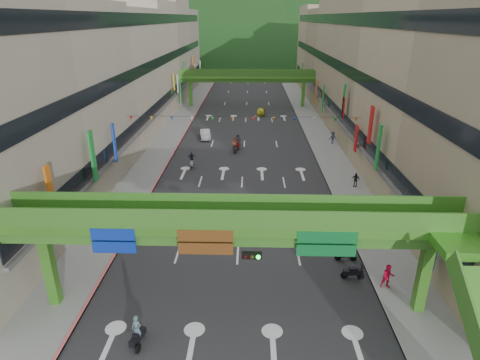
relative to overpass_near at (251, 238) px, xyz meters
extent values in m
cube|color=#28282B|center=(-0.93, 44.62, -5.20)|extent=(18.00, 140.00, 0.02)
cube|color=gray|center=(-11.93, 44.62, -5.13)|extent=(4.00, 140.00, 0.15)
cube|color=gray|center=(10.07, 44.62, -5.13)|extent=(4.00, 140.00, 0.15)
cube|color=#CC5959|center=(-10.03, 44.62, -5.12)|extent=(0.20, 140.00, 0.18)
cube|color=gray|center=(8.17, 44.62, -5.12)|extent=(0.20, 140.00, 0.18)
cube|color=#9E937F|center=(-19.93, 44.62, 4.29)|extent=(12.00, 95.00, 19.00)
cube|color=black|center=(-13.88, 44.62, -1.01)|extent=(0.08, 90.25, 1.40)
cube|color=black|center=(-13.88, 44.62, 4.99)|extent=(0.08, 90.25, 1.40)
cube|color=black|center=(-13.88, 44.62, 10.99)|extent=(0.08, 90.25, 1.40)
cube|color=gray|center=(18.07, 44.62, 4.29)|extent=(12.00, 95.00, 19.00)
cube|color=black|center=(12.02, 44.62, -1.01)|extent=(0.08, 90.25, 1.40)
cube|color=black|center=(12.02, 44.62, 4.99)|extent=(0.08, 90.25, 1.40)
cube|color=black|center=(12.02, 44.62, 10.99)|extent=(0.08, 90.25, 1.40)
cube|color=#4C9E2D|center=(-0.93, 0.62, 0.54)|extent=(28.00, 2.20, 0.50)
cube|color=#387223|center=(-0.93, 0.62, -0.06)|extent=(28.00, 1.76, 0.70)
cube|color=#4C9E2D|center=(-11.93, 0.62, -2.81)|extent=(0.60, 0.60, 4.80)
cube|color=#4C9E2D|center=(10.07, 0.62, -2.81)|extent=(0.60, 0.60, 4.80)
cube|color=#387223|center=(-0.93, -0.42, 1.34)|extent=(28.00, 0.12, 1.10)
cube|color=#387223|center=(-0.93, 1.66, 1.34)|extent=(28.00, 0.12, 1.10)
cube|color=navy|center=(-7.43, -0.46, -0.06)|extent=(2.40, 0.12, 1.50)
cube|color=#593314|center=(-2.43, -0.46, -0.06)|extent=(3.00, 0.12, 1.50)
cube|color=#0C5926|center=(4.07, -0.46, -0.06)|extent=(3.20, 0.12, 1.50)
cube|color=black|center=(0.07, -0.61, -0.71)|extent=(1.10, 0.28, 0.35)
cube|color=#4C9E2D|center=(-0.93, 59.62, 0.54)|extent=(28.00, 2.20, 0.50)
cube|color=#387223|center=(-0.93, 59.62, -0.06)|extent=(28.00, 1.76, 0.70)
cube|color=#4C9E2D|center=(-11.93, 59.62, -2.81)|extent=(0.60, 0.60, 4.80)
cube|color=#4C9E2D|center=(10.07, 59.62, -2.81)|extent=(0.60, 0.60, 4.80)
cube|color=#387223|center=(-0.93, 58.58, 1.34)|extent=(28.00, 0.12, 1.10)
cube|color=#387223|center=(-0.93, 60.66, 1.34)|extent=(28.00, 0.12, 1.10)
ellipsoid|color=#1C4419|center=(-15.93, 154.62, -5.21)|extent=(168.00, 140.00, 112.00)
ellipsoid|color=#1C4419|center=(24.07, 174.62, -5.21)|extent=(208.00, 176.00, 128.00)
cylinder|color=black|center=(-0.93, 24.62, 0.99)|extent=(26.00, 0.03, 0.03)
cone|color=red|center=(-13.43, 24.62, 0.74)|extent=(0.36, 0.36, 0.40)
cone|color=gold|center=(-11.16, 24.62, 0.74)|extent=(0.36, 0.36, 0.40)
cone|color=#193FB2|center=(-8.89, 24.62, 0.74)|extent=(0.36, 0.36, 0.40)
cone|color=silver|center=(-6.61, 24.62, 0.74)|extent=(0.36, 0.36, 0.40)
cone|color=#198C33|center=(-4.34, 24.62, 0.74)|extent=(0.36, 0.36, 0.40)
cone|color=orange|center=(-2.07, 24.62, 0.74)|extent=(0.36, 0.36, 0.40)
cone|color=red|center=(0.20, 24.62, 0.74)|extent=(0.36, 0.36, 0.40)
cone|color=gold|center=(2.48, 24.62, 0.74)|extent=(0.36, 0.36, 0.40)
cone|color=#193FB2|center=(4.75, 24.62, 0.74)|extent=(0.36, 0.36, 0.40)
cone|color=silver|center=(7.02, 24.62, 0.74)|extent=(0.36, 0.36, 0.40)
cone|color=#198C33|center=(9.29, 24.62, 0.74)|extent=(0.36, 0.36, 0.40)
cone|color=orange|center=(11.57, 24.62, 0.74)|extent=(0.36, 0.36, 0.40)
cube|color=black|center=(-6.01, -2.58, -4.66)|extent=(0.66, 1.35, 0.35)
cube|color=black|center=(-6.01, -2.58, -4.41)|extent=(0.43, 0.61, 0.18)
cube|color=black|center=(-6.14, -2.04, -4.16)|extent=(0.55, 0.20, 0.06)
cylinder|color=black|center=(-6.14, -2.04, -4.96)|extent=(0.22, 0.51, 0.50)
cylinder|color=black|center=(-5.87, -3.11, -4.96)|extent=(0.22, 0.51, 0.50)
imported|color=#445963|center=(-6.01, -2.58, -4.09)|extent=(0.64, 0.50, 1.54)
cube|color=black|center=(-2.09, 30.79, -4.66)|extent=(0.44, 1.32, 0.35)
cube|color=black|center=(-2.09, 30.79, -4.41)|extent=(0.34, 0.57, 0.18)
cube|color=black|center=(-2.05, 31.34, -4.16)|extent=(0.55, 0.10, 0.06)
cylinder|color=black|center=(-2.05, 31.34, -4.96)|extent=(0.14, 0.51, 0.50)
cylinder|color=black|center=(-2.13, 30.24, -4.96)|extent=(0.14, 0.51, 0.50)
imported|color=maroon|center=(-2.09, 30.79, -4.00)|extent=(0.88, 0.71, 1.72)
cube|color=#9999A1|center=(-6.92, 24.91, -4.66)|extent=(0.48, 1.33, 0.35)
cube|color=#9999A1|center=(-6.92, 24.91, -4.41)|extent=(0.35, 0.58, 0.18)
cube|color=#9999A1|center=(-6.87, 25.46, -4.16)|extent=(0.55, 0.12, 0.06)
cylinder|color=black|center=(-6.87, 25.46, -4.96)|extent=(0.15, 0.51, 0.50)
cylinder|color=black|center=(-6.98, 24.36, -4.96)|extent=(0.15, 0.51, 0.50)
imported|color=#1F232F|center=(-6.92, 24.91, -4.05)|extent=(0.97, 0.48, 1.60)
cube|color=maroon|center=(-1.75, 32.30, -4.66)|extent=(0.37, 1.31, 0.35)
cube|color=maroon|center=(-1.75, 32.30, -4.41)|extent=(0.31, 0.55, 0.18)
cube|color=maroon|center=(-1.75, 32.85, -4.16)|extent=(0.55, 0.07, 0.06)
cylinder|color=black|center=(-1.75, 32.85, -4.96)|extent=(0.11, 0.50, 0.50)
cylinder|color=black|center=(-1.74, 31.75, -4.96)|extent=(0.11, 0.50, 0.50)
imported|color=#36363D|center=(-1.75, 32.30, -4.00)|extent=(0.85, 0.56, 1.72)
cube|color=black|center=(6.92, 3.67, -4.66)|extent=(1.33, 0.49, 0.35)
cube|color=black|center=(6.92, 3.67, -4.41)|extent=(0.58, 0.36, 0.18)
cube|color=black|center=(7.47, 3.61, -4.16)|extent=(0.12, 0.55, 0.06)
cylinder|color=black|center=(7.47, 3.61, -4.96)|extent=(0.51, 0.15, 0.50)
cylinder|color=black|center=(6.37, 3.73, -4.96)|extent=(0.51, 0.15, 0.50)
cube|color=black|center=(6.92, 5.87, -4.66)|extent=(1.33, 0.49, 0.35)
cube|color=black|center=(6.92, 5.87, -4.41)|extent=(0.58, 0.36, 0.18)
cube|color=black|center=(7.47, 5.81, -4.16)|extent=(0.12, 0.55, 0.06)
cylinder|color=black|center=(7.47, 5.81, -4.96)|extent=(0.51, 0.15, 0.50)
cylinder|color=black|center=(6.37, 5.93, -4.96)|extent=(0.51, 0.15, 0.50)
cube|color=black|center=(6.92, 8.07, -4.66)|extent=(1.33, 0.49, 0.35)
cube|color=black|center=(6.92, 8.07, -4.41)|extent=(0.58, 0.36, 0.18)
cube|color=black|center=(7.47, 8.01, -4.16)|extent=(0.12, 0.55, 0.06)
cylinder|color=black|center=(7.47, 8.01, -4.96)|extent=(0.51, 0.15, 0.50)
cylinder|color=black|center=(6.37, 8.13, -4.96)|extent=(0.51, 0.15, 0.50)
cube|color=black|center=(6.92, 10.27, -4.66)|extent=(1.33, 0.49, 0.35)
cube|color=black|center=(6.92, 10.27, -4.41)|extent=(0.58, 0.36, 0.18)
cube|color=black|center=(7.47, 10.21, -4.16)|extent=(0.12, 0.55, 0.06)
cylinder|color=black|center=(7.47, 10.21, -4.96)|extent=(0.51, 0.15, 0.50)
cylinder|color=black|center=(6.37, 10.33, -4.96)|extent=(0.51, 0.15, 0.50)
imported|color=#9B999F|center=(-6.70, 37.15, -4.54)|extent=(2.10, 4.24, 1.34)
imported|color=gold|center=(1.72, 52.58, -4.57)|extent=(1.72, 3.83, 1.28)
imported|color=#B9082B|center=(8.87, 2.62, -4.37)|extent=(0.83, 0.66, 1.67)
imported|color=black|center=(10.80, 19.41, -4.45)|extent=(0.95, 0.78, 1.51)
imported|color=#292D4E|center=(11.27, 34.62, -4.36)|extent=(0.86, 0.62, 1.69)
camera|label=1|loc=(-0.06, -19.12, 11.24)|focal=30.00mm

